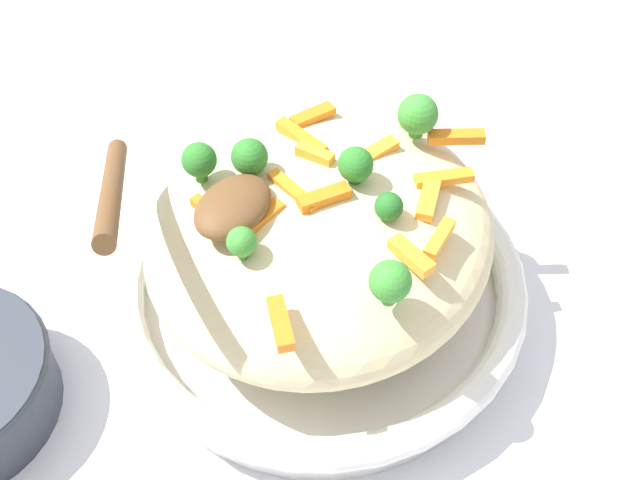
# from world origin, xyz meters

# --- Properties ---
(ground_plane) EXTENTS (2.40, 2.40, 0.00)m
(ground_plane) POSITION_xyz_m (0.00, 0.00, 0.00)
(ground_plane) COLOR silver
(serving_bowl) EXTENTS (0.29, 0.29, 0.05)m
(serving_bowl) POSITION_xyz_m (0.00, 0.00, 0.03)
(serving_bowl) COLOR white
(serving_bowl) RESTS_ON ground_plane
(pasta_mound) EXTENTS (0.24, 0.22, 0.09)m
(pasta_mound) POSITION_xyz_m (0.00, 0.00, 0.09)
(pasta_mound) COLOR beige
(pasta_mound) RESTS_ON serving_bowl
(carrot_piece_0) EXTENTS (0.03, 0.02, 0.01)m
(carrot_piece_0) POSITION_xyz_m (0.04, -0.02, 0.13)
(carrot_piece_0) COLOR orange
(carrot_piece_0) RESTS_ON pasta_mound
(carrot_piece_1) EXTENTS (0.03, 0.01, 0.01)m
(carrot_piece_1) POSITION_xyz_m (0.00, 0.08, 0.13)
(carrot_piece_1) COLOR orange
(carrot_piece_1) RESTS_ON pasta_mound
(carrot_piece_2) EXTENTS (0.02, 0.03, 0.01)m
(carrot_piece_2) POSITION_xyz_m (0.02, 0.07, 0.13)
(carrot_piece_2) COLOR orange
(carrot_piece_2) RESTS_ON pasta_mound
(carrot_piece_3) EXTENTS (0.02, 0.04, 0.01)m
(carrot_piece_3) POSITION_xyz_m (0.01, -0.01, 0.13)
(carrot_piece_3) COLOR orange
(carrot_piece_3) RESTS_ON pasta_mound
(carrot_piece_4) EXTENTS (0.01, 0.03, 0.01)m
(carrot_piece_4) POSITION_xyz_m (-0.02, -0.02, 0.13)
(carrot_piece_4) COLOR orange
(carrot_piece_4) RESTS_ON pasta_mound
(carrot_piece_5) EXTENTS (0.03, 0.04, 0.01)m
(carrot_piece_5) POSITION_xyz_m (-0.09, 0.05, 0.13)
(carrot_piece_5) COLOR orange
(carrot_piece_5) RESTS_ON pasta_mound
(carrot_piece_6) EXTENTS (0.03, 0.02, 0.01)m
(carrot_piece_6) POSITION_xyz_m (-0.05, 0.02, 0.13)
(carrot_piece_6) COLOR orange
(carrot_piece_6) RESTS_ON pasta_mound
(carrot_piece_7) EXTENTS (0.03, 0.03, 0.01)m
(carrot_piece_7) POSITION_xyz_m (0.01, 0.01, 0.13)
(carrot_piece_7) COLOR orange
(carrot_piece_7) RESTS_ON pasta_mound
(carrot_piece_8) EXTENTS (0.02, 0.04, 0.01)m
(carrot_piece_8) POSITION_xyz_m (0.05, -0.04, 0.13)
(carrot_piece_8) COLOR orange
(carrot_piece_8) RESTS_ON pasta_mound
(carrot_piece_9) EXTENTS (0.03, 0.03, 0.01)m
(carrot_piece_9) POSITION_xyz_m (0.10, 0.03, 0.13)
(carrot_piece_9) COLOR orange
(carrot_piece_9) RESTS_ON pasta_mound
(carrot_piece_10) EXTENTS (0.02, 0.04, 0.01)m
(carrot_piece_10) POSITION_xyz_m (-0.03, -0.03, 0.13)
(carrot_piece_10) COLOR orange
(carrot_piece_10) RESTS_ON pasta_mound
(carrot_piece_11) EXTENTS (0.03, 0.02, 0.01)m
(carrot_piece_11) POSITION_xyz_m (-0.03, 0.06, 0.12)
(carrot_piece_11) COLOR orange
(carrot_piece_11) RESTS_ON pasta_mound
(carrot_piece_12) EXTENTS (0.03, 0.02, 0.01)m
(carrot_piece_12) POSITION_xyz_m (-0.06, -0.04, 0.12)
(carrot_piece_12) COLOR orange
(carrot_piece_12) RESTS_ON pasta_mound
(carrot_piece_13) EXTENTS (0.03, 0.03, 0.01)m
(carrot_piece_13) POSITION_xyz_m (-0.05, 0.06, 0.12)
(carrot_piece_13) COLOR orange
(carrot_piece_13) RESTS_ON pasta_mound
(broccoli_floret_0) EXTENTS (0.03, 0.03, 0.03)m
(broccoli_floret_0) POSITION_xyz_m (-0.08, 0.03, 0.14)
(broccoli_floret_0) COLOR #377928
(broccoli_floret_0) RESTS_ON pasta_mound
(broccoli_floret_1) EXTENTS (0.02, 0.02, 0.02)m
(broccoli_floret_1) POSITION_xyz_m (-0.00, 0.05, 0.13)
(broccoli_floret_1) COLOR #205B1C
(broccoli_floret_1) RESTS_ON pasta_mound
(broccoli_floret_2) EXTENTS (0.02, 0.02, 0.03)m
(broccoli_floret_2) POSITION_xyz_m (0.05, 0.07, 0.14)
(broccoli_floret_2) COLOR #377928
(broccoli_floret_2) RESTS_ON pasta_mound
(broccoli_floret_3) EXTENTS (0.02, 0.02, 0.03)m
(broccoli_floret_3) POSITION_xyz_m (0.03, -0.07, 0.14)
(broccoli_floret_3) COLOR #296820
(broccoli_floret_3) RESTS_ON pasta_mound
(broccoli_floret_4) EXTENTS (0.02, 0.02, 0.03)m
(broccoli_floret_4) POSITION_xyz_m (0.01, -0.04, 0.14)
(broccoli_floret_4) COLOR #296820
(broccoli_floret_4) RESTS_ON pasta_mound
(broccoli_floret_5) EXTENTS (0.02, 0.02, 0.03)m
(broccoli_floret_5) POSITION_xyz_m (-0.01, 0.02, 0.14)
(broccoli_floret_5) COLOR #296820
(broccoli_floret_5) RESTS_ON pasta_mound
(broccoli_floret_6) EXTENTS (0.02, 0.02, 0.02)m
(broccoli_floret_6) POSITION_xyz_m (0.07, -0.01, 0.13)
(broccoli_floret_6) COLOR #377928
(broccoli_floret_6) RESTS_ON pasta_mound
(serving_spoon) EXTENTS (0.13, 0.12, 0.07)m
(serving_spoon) POSITION_xyz_m (0.06, -0.05, 0.14)
(serving_spoon) COLOR brown
(serving_spoon) RESTS_ON pasta_mound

